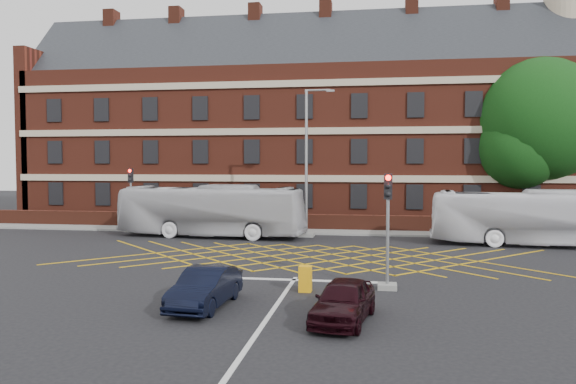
# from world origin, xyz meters

# --- Properties ---
(ground) EXTENTS (120.00, 120.00, 0.00)m
(ground) POSITION_xyz_m (0.00, 0.00, 0.00)
(ground) COLOR black
(ground) RESTS_ON ground
(victorian_building) EXTENTS (51.00, 12.17, 20.40)m
(victorian_building) POSITION_xyz_m (0.25, 22.00, 7.84)
(victorian_building) COLOR maroon
(victorian_building) RESTS_ON ground
(boundary_wall) EXTENTS (56.00, 0.50, 1.10)m
(boundary_wall) POSITION_xyz_m (0.00, 13.00, 0.55)
(boundary_wall) COLOR #522215
(boundary_wall) RESTS_ON ground
(far_pavement) EXTENTS (60.00, 3.00, 0.12)m
(far_pavement) POSITION_xyz_m (0.00, 12.00, 0.06)
(far_pavement) COLOR slate
(far_pavement) RESTS_ON ground
(box_junction_hatching) EXTENTS (8.22, 8.22, 0.02)m
(box_junction_hatching) POSITION_xyz_m (0.00, 2.00, 0.01)
(box_junction_hatching) COLOR #CC990C
(box_junction_hatching) RESTS_ON ground
(stop_line) EXTENTS (8.00, 0.30, 0.02)m
(stop_line) POSITION_xyz_m (0.00, -3.50, 0.01)
(stop_line) COLOR silver
(stop_line) RESTS_ON ground
(centre_line) EXTENTS (0.15, 14.00, 0.02)m
(centre_line) POSITION_xyz_m (0.00, -10.00, 0.01)
(centre_line) COLOR silver
(centre_line) RESTS_ON ground
(bus_left) EXTENTS (11.96, 3.70, 3.28)m
(bus_left) POSITION_xyz_m (-7.01, 8.68, 1.64)
(bus_left) COLOR silver
(bus_left) RESTS_ON ground
(bus_right) EXTENTS (11.49, 3.65, 3.15)m
(bus_right) POSITION_xyz_m (11.99, 7.73, 1.57)
(bus_right) COLOR white
(bus_right) RESTS_ON ground
(car_navy) EXTENTS (1.60, 3.93, 1.27)m
(car_navy) POSITION_xyz_m (-2.24, -8.06, 0.63)
(car_navy) COLOR black
(car_navy) RESTS_ON ground
(car_maroon) EXTENTS (2.06, 3.86, 1.25)m
(car_maroon) POSITION_xyz_m (2.27, -9.04, 0.62)
(car_maroon) COLOR black
(car_maroon) RESTS_ON ground
(deciduous_tree) EXTENTS (8.98, 8.98, 12.18)m
(deciduous_tree) POSITION_xyz_m (14.67, 17.24, 7.08)
(deciduous_tree) COLOR black
(deciduous_tree) RESTS_ON ground
(traffic_light_near) EXTENTS (0.70, 0.70, 4.27)m
(traffic_light_near) POSITION_xyz_m (3.64, -4.54, 1.76)
(traffic_light_near) COLOR slate
(traffic_light_near) RESTS_ON ground
(traffic_light_far) EXTENTS (0.70, 0.70, 4.27)m
(traffic_light_far) POSITION_xyz_m (-13.13, 10.37, 1.76)
(traffic_light_far) COLOR slate
(traffic_light_far) RESTS_ON ground
(street_lamp) EXTENTS (2.25, 1.00, 9.24)m
(street_lamp) POSITION_xyz_m (-1.05, 9.68, 3.20)
(street_lamp) COLOR slate
(street_lamp) RESTS_ON ground
(direction_signs) EXTENTS (1.10, 0.16, 2.20)m
(direction_signs) POSITION_xyz_m (-12.56, 11.62, 1.38)
(direction_signs) COLOR gray
(direction_signs) RESTS_ON ground
(utility_cabinet) EXTENTS (0.45, 0.44, 0.93)m
(utility_cabinet) POSITION_xyz_m (0.69, -5.39, 0.47)
(utility_cabinet) COLOR orange
(utility_cabinet) RESTS_ON ground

